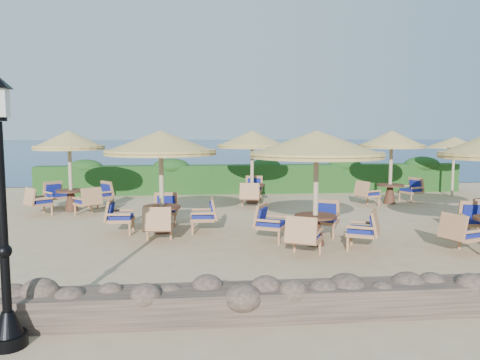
# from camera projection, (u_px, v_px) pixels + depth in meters

# --- Properties ---
(ground) EXTENTS (120.00, 120.00, 0.00)m
(ground) POSITION_uv_depth(u_px,v_px,m) (286.00, 227.00, 12.94)
(ground) COLOR tan
(ground) RESTS_ON ground
(sea) EXTENTS (160.00, 160.00, 0.00)m
(sea) POSITION_uv_depth(u_px,v_px,m) (209.00, 146.00, 82.23)
(sea) COLOR navy
(sea) RESTS_ON ground
(hedge) EXTENTS (18.00, 0.90, 1.20)m
(hedge) POSITION_uv_depth(u_px,v_px,m) (254.00, 179.00, 20.00)
(hedge) COLOR #163D13
(hedge) RESTS_ON ground
(stone_wall) EXTENTS (15.00, 0.65, 0.44)m
(stone_wall) POSITION_uv_depth(u_px,v_px,m) (369.00, 299.00, 6.78)
(stone_wall) COLOR brown
(stone_wall) RESTS_ON ground
(lamp_post) EXTENTS (0.44, 0.44, 3.31)m
(lamp_post) POSITION_uv_depth(u_px,v_px,m) (3.00, 222.00, 5.58)
(lamp_post) COLOR black
(lamp_post) RESTS_ON ground
(extra_parasol) EXTENTS (2.30, 2.30, 2.41)m
(extra_parasol) POSITION_uv_depth(u_px,v_px,m) (454.00, 143.00, 18.61)
(extra_parasol) COLOR tan
(extra_parasol) RESTS_ON ground
(cafe_set_0) EXTENTS (2.88, 2.88, 2.65)m
(cafe_set_0) POSITION_uv_depth(u_px,v_px,m) (161.00, 162.00, 11.97)
(cafe_set_0) COLOR tan
(cafe_set_0) RESTS_ON ground
(cafe_set_1) EXTENTS (3.08, 3.08, 2.65)m
(cafe_set_1) POSITION_uv_depth(u_px,v_px,m) (316.00, 164.00, 10.66)
(cafe_set_1) COLOR tan
(cafe_set_1) RESTS_ON ground
(cafe_set_3) EXTENTS (2.57, 2.57, 2.65)m
(cafe_set_3) POSITION_uv_depth(u_px,v_px,m) (70.00, 161.00, 15.28)
(cafe_set_3) COLOR tan
(cafe_set_3) RESTS_ON ground
(cafe_set_4) EXTENTS (2.55, 2.88, 2.65)m
(cafe_set_4) POSITION_uv_depth(u_px,v_px,m) (252.00, 150.00, 16.91)
(cafe_set_4) COLOR tan
(cafe_set_4) RESTS_ON ground
(cafe_set_5) EXTENTS (2.86, 2.34, 2.65)m
(cafe_set_5) POSITION_uv_depth(u_px,v_px,m) (391.00, 151.00, 16.86)
(cafe_set_5) COLOR tan
(cafe_set_5) RESTS_ON ground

